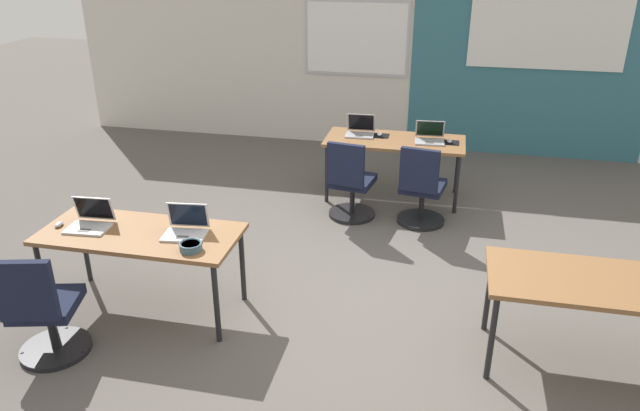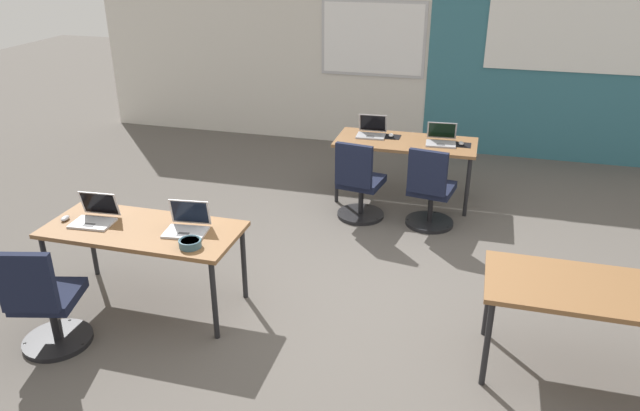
% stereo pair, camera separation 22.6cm
% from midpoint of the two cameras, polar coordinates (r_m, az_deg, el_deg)
% --- Properties ---
extents(ground_plane, '(24.00, 24.00, 0.00)m').
position_cam_midpoint_polar(ground_plane, '(5.38, 3.03, -8.35)').
color(ground_plane, '#56514C').
extents(back_wall_assembly, '(10.00, 0.27, 2.80)m').
position_cam_midpoint_polar(back_wall_assembly, '(8.82, 8.21, 14.38)').
color(back_wall_assembly, silver).
rests_on(back_wall_assembly, ground).
extents(desk_near_left, '(1.60, 0.70, 0.72)m').
position_cam_midpoint_polar(desk_near_left, '(5.10, -17.79, -3.01)').
color(desk_near_left, brown).
rests_on(desk_near_left, ground).
extents(desk_near_right, '(1.60, 0.70, 0.72)m').
position_cam_midpoint_polar(desk_near_right, '(4.60, 24.08, -7.19)').
color(desk_near_right, brown).
rests_on(desk_near_right, ground).
extents(desk_far_center, '(1.60, 0.70, 0.72)m').
position_cam_midpoint_polar(desk_far_center, '(7.08, 6.13, 5.73)').
color(desk_far_center, brown).
rests_on(desk_far_center, ground).
extents(laptop_near_left_end, '(0.35, 0.31, 0.23)m').
position_cam_midpoint_polar(laptop_near_left_end, '(5.27, -22.02, -1.40)').
color(laptop_near_left_end, silver).
rests_on(laptop_near_left_end, desk_near_left).
extents(mouse_near_left_end, '(0.07, 0.11, 0.03)m').
position_cam_midpoint_polar(mouse_near_left_end, '(5.40, -24.51, -1.63)').
color(mouse_near_left_end, '#B2B2B7').
rests_on(mouse_near_left_end, desk_near_left).
extents(chair_near_left_end, '(0.53, 0.59, 0.92)m').
position_cam_midpoint_polar(chair_near_left_end, '(4.92, -25.81, -9.27)').
color(chair_near_left_end, black).
rests_on(chair_near_left_end, ground).
extents(laptop_far_left, '(0.34, 0.30, 0.23)m').
position_cam_midpoint_polar(laptop_far_left, '(7.19, 2.90, 7.06)').
color(laptop_far_left, '#9E9EA3').
rests_on(laptop_far_left, desk_far_center).
extents(mousepad_far_left, '(0.22, 0.19, 0.00)m').
position_cam_midpoint_polar(mousepad_far_left, '(7.18, 4.73, 6.58)').
color(mousepad_far_left, black).
rests_on(mousepad_far_left, desk_far_center).
extents(mouse_far_left, '(0.06, 0.10, 0.03)m').
position_cam_midpoint_polar(mouse_far_left, '(7.17, 4.73, 6.72)').
color(mouse_far_left, silver).
rests_on(mouse_far_left, mousepad_far_left).
extents(chair_far_left, '(0.52, 0.57, 0.92)m').
position_cam_midpoint_polar(chair_far_left, '(6.59, 1.91, 1.79)').
color(chair_far_left, black).
rests_on(chair_far_left, ground).
extents(laptop_near_left_inner, '(0.36, 0.31, 0.24)m').
position_cam_midpoint_polar(laptop_near_left_inner, '(4.92, -13.83, -2.10)').
color(laptop_near_left_inner, silver).
rests_on(laptop_near_left_inner, desk_near_left).
extents(laptop_far_right, '(0.35, 0.33, 0.22)m').
position_cam_midpoint_polar(laptop_far_right, '(7.04, 9.39, 6.36)').
color(laptop_far_right, '#9E9EA3').
rests_on(laptop_far_right, desk_far_center).
extents(mousepad_far_right, '(0.22, 0.19, 0.00)m').
position_cam_midpoint_polar(mousepad_far_right, '(7.04, 11.20, 5.84)').
color(mousepad_far_right, black).
rests_on(mousepad_far_right, desk_far_center).
extents(mouse_far_right, '(0.07, 0.11, 0.03)m').
position_cam_midpoint_polar(mouse_far_right, '(7.04, 11.21, 5.98)').
color(mouse_far_right, '#B2B2B7').
rests_on(mouse_far_right, mousepad_far_right).
extents(chair_far_right, '(0.52, 0.57, 0.92)m').
position_cam_midpoint_polar(chair_far_right, '(6.51, 8.54, 1.23)').
color(chair_far_right, black).
rests_on(chair_far_right, ground).
extents(snack_bowl, '(0.18, 0.18, 0.06)m').
position_cam_midpoint_polar(snack_bowl, '(4.67, -13.45, -3.74)').
color(snack_bowl, '#3D6070').
rests_on(snack_bowl, desk_near_left).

